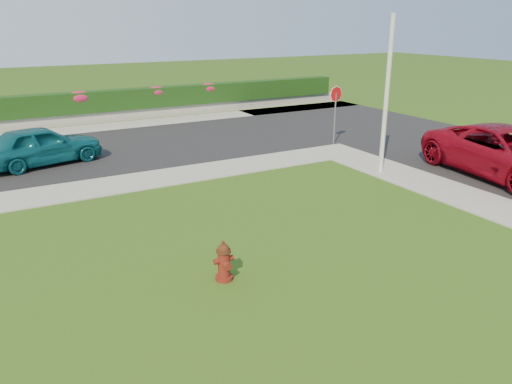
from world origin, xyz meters
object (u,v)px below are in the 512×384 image
sedan_teal (41,145)px  fire_hydrant (224,262)px  suv_red (508,153)px  utility_pole (387,97)px  stop_sign (336,101)px

sedan_teal → fire_hydrant: bearing=177.2°
fire_hydrant → suv_red: bearing=7.8°
fire_hydrant → sedan_teal: size_ratio=0.20×
suv_red → sedan_teal: 17.16m
utility_pole → stop_sign: 4.56m
suv_red → sedan_teal: size_ratio=1.42×
suv_red → stop_sign: size_ratio=2.40×
sedan_teal → stop_sign: bearing=-116.7°
fire_hydrant → sedan_teal: (-2.19, 11.54, 0.37)m
sedan_teal → utility_pole: size_ratio=0.80×
sedan_teal → utility_pole: (10.71, -7.10, 1.98)m
fire_hydrant → suv_red: suv_red is taller
fire_hydrant → stop_sign: (9.69, 8.77, 1.53)m
utility_pole → suv_red: bearing=-37.8°
suv_red → utility_pole: (-3.41, 2.65, 1.86)m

